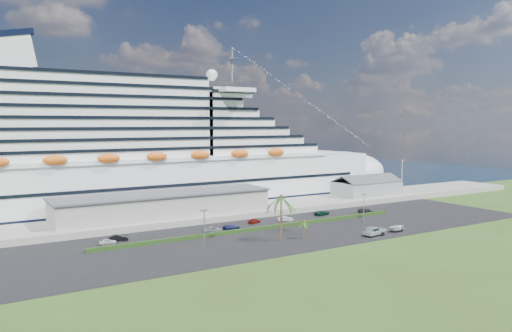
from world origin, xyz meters
TOP-DOWN VIEW (x-y plane):
  - ground at (0.00, 0.00)m, footprint 420.00×420.00m
  - asphalt_lot at (0.00, 11.00)m, footprint 140.00×38.00m
  - wharf at (0.00, 40.00)m, footprint 240.00×20.00m
  - water at (0.00, 130.00)m, footprint 420.00×160.00m
  - cruise_ship at (-21.53, 64.00)m, footprint 191.00×38.00m
  - terminal_building at (-25.00, 40.00)m, footprint 61.00×15.00m
  - port_shed at (52.00, 40.00)m, footprint 24.00×12.31m
  - flagpole at (70.04, 40.00)m, footprint 1.08×0.16m
  - hedge at (-8.00, 16.00)m, footprint 88.00×1.10m
  - lamp_post_left at (-28.00, 8.00)m, footprint 1.60×0.35m
  - lamp_post_right at (20.00, 8.00)m, footprint 1.60×0.35m
  - palm_tall at (-10.00, 4.00)m, footprint 8.82×8.82m
  - palm_short at (-4.50, 2.50)m, footprint 3.53×3.53m
  - parked_car_0 at (-45.89, 21.10)m, footprint 3.95×1.94m
  - parked_car_1 at (-42.96, 23.14)m, footprint 4.76×2.79m
  - parked_car_2 at (-19.89, 19.97)m, footprint 5.07×2.62m
  - parked_car_3 at (-14.54, 20.08)m, footprint 4.86×2.13m
  - parked_car_4 at (-5.12, 24.25)m, footprint 4.43×3.02m
  - parked_car_5 at (3.69, 21.83)m, footprint 4.57×3.08m
  - parked_car_6 at (18.53, 24.02)m, footprint 5.55×3.28m
  - parked_car_7 at (31.92, 19.29)m, footprint 5.70×3.51m
  - pickup_truck at (11.97, -4.21)m, footprint 6.32×3.11m
  - boat_trailer at (20.72, -3.65)m, footprint 6.04×4.37m

SIDE VIEW (x-z plane):
  - ground at x=0.00m, z-range 0.00..0.00m
  - water at x=0.00m, z-range 0.00..0.02m
  - asphalt_lot at x=0.00m, z-range 0.00..0.12m
  - hedge at x=-8.00m, z-range 0.12..1.02m
  - parked_car_0 at x=-45.89m, z-range 0.12..1.42m
  - parked_car_2 at x=-19.89m, z-range 0.12..1.49m
  - parked_car_3 at x=-14.54m, z-range 0.12..1.51m
  - parked_car_4 at x=-5.12m, z-range 0.12..1.52m
  - parked_car_5 at x=3.69m, z-range 0.12..1.54m
  - parked_car_6 at x=18.53m, z-range 0.12..1.57m
  - parked_car_1 at x=-42.96m, z-range 0.12..1.60m
  - parked_car_7 at x=31.92m, z-range 0.12..1.66m
  - wharf at x=0.00m, z-range 0.00..1.80m
  - boat_trailer at x=20.72m, z-range 0.39..2.07m
  - pickup_truck at x=11.97m, z-range 0.22..2.35m
  - palm_short at x=-4.50m, z-range 1.38..5.95m
  - port_shed at x=52.00m, z-range 0.71..8.08m
  - terminal_building at x=-25.00m, z-range 1.86..8.16m
  - lamp_post_left at x=-28.00m, z-range 1.21..9.48m
  - lamp_post_right at x=20.00m, z-range 1.21..9.48m
  - flagpole at x=70.04m, z-range 2.27..14.27m
  - palm_tall at x=-10.00m, z-range 3.64..14.77m
  - cruise_ship at x=-21.53m, z-range -10.31..43.69m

